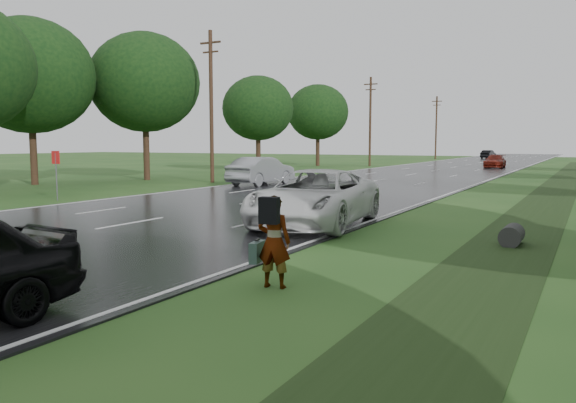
% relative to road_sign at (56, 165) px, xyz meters
% --- Properties ---
extents(road, '(14.00, 180.00, 0.04)m').
position_rel_road_sign_xyz_m(road, '(8.50, 33.00, -1.62)').
color(road, black).
rests_on(road, ground).
extents(edge_stripe_east, '(0.12, 180.00, 0.01)m').
position_rel_road_sign_xyz_m(edge_stripe_east, '(15.25, 33.00, -1.60)').
color(edge_stripe_east, silver).
rests_on(edge_stripe_east, road).
extents(edge_stripe_west, '(0.12, 180.00, 0.01)m').
position_rel_road_sign_xyz_m(edge_stripe_west, '(1.75, 33.00, -1.60)').
color(edge_stripe_west, silver).
rests_on(edge_stripe_west, road).
extents(center_line, '(0.12, 180.00, 0.01)m').
position_rel_road_sign_xyz_m(center_line, '(8.50, 33.00, -1.60)').
color(center_line, silver).
rests_on(center_line, road).
extents(drainage_ditch, '(2.20, 120.00, 0.56)m').
position_rel_road_sign_xyz_m(drainage_ditch, '(20.00, 6.71, -1.61)').
color(drainage_ditch, '#1D3213').
rests_on(drainage_ditch, ground).
extents(road_sign, '(0.50, 0.06, 2.30)m').
position_rel_road_sign_xyz_m(road_sign, '(0.00, 0.00, 0.00)').
color(road_sign, slate).
rests_on(road_sign, ground).
extents(utility_pole_mid, '(1.60, 0.26, 10.00)m').
position_rel_road_sign_xyz_m(utility_pole_mid, '(-0.70, 13.00, 3.55)').
color(utility_pole_mid, '#3A2617').
rests_on(utility_pole_mid, ground).
extents(utility_pole_far, '(1.60, 0.26, 10.00)m').
position_rel_road_sign_xyz_m(utility_pole_far, '(-0.70, 43.00, 3.55)').
color(utility_pole_far, '#3A2617').
rests_on(utility_pole_far, ground).
extents(utility_pole_distant, '(1.60, 0.26, 10.00)m').
position_rel_road_sign_xyz_m(utility_pole_distant, '(-0.70, 73.00, 3.55)').
color(utility_pole_distant, '#3A2617').
rests_on(utility_pole_distant, ground).
extents(tree_west_c, '(7.80, 7.80, 10.43)m').
position_rel_road_sign_xyz_m(tree_west_c, '(-6.50, 13.00, 5.27)').
color(tree_west_c, '#3A2617').
rests_on(tree_west_c, ground).
extents(tree_west_d, '(6.60, 6.60, 8.80)m').
position_rel_road_sign_xyz_m(tree_west_d, '(-5.70, 27.00, 4.18)').
color(tree_west_d, '#3A2617').
rests_on(tree_west_d, ground).
extents(tree_west_e, '(8.00, 8.00, 10.44)m').
position_rel_road_sign_xyz_m(tree_west_e, '(-9.50, 6.00, 5.19)').
color(tree_west_e, '#3A2617').
rests_on(tree_west_e, ground).
extents(tree_west_f, '(7.00, 7.00, 9.29)m').
position_rel_road_sign_xyz_m(tree_west_f, '(-6.30, 41.00, 4.49)').
color(tree_west_f, '#3A2617').
rests_on(tree_west_f, ground).
extents(pedestrian, '(0.85, 0.66, 1.73)m').
position_rel_road_sign_xyz_m(pedestrian, '(16.68, -8.77, -0.75)').
color(pedestrian, '#A5998C').
rests_on(pedestrian, ground).
extents(white_pickup, '(3.66, 6.70, 1.78)m').
position_rel_road_sign_xyz_m(white_pickup, '(14.00, -1.46, -0.71)').
color(white_pickup, white).
rests_on(white_pickup, road).
extents(silver_sedan, '(2.04, 5.36, 1.75)m').
position_rel_road_sign_xyz_m(silver_sedan, '(3.45, 12.54, -0.73)').
color(silver_sedan, gray).
rests_on(silver_sedan, road).
extents(far_car_red, '(2.11, 4.80, 1.37)m').
position_rel_road_sign_xyz_m(far_car_red, '(12.61, 44.72, -0.92)').
color(far_car_red, maroon).
rests_on(far_car_red, road).
extents(far_car_dark, '(1.95, 4.34, 1.38)m').
position_rel_road_sign_xyz_m(far_car_dark, '(6.35, 79.61, -0.91)').
color(far_car_dark, black).
rests_on(far_car_dark, road).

